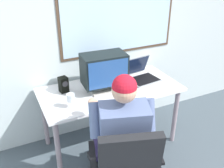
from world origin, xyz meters
name	(u,v)px	position (x,y,z in m)	size (l,w,h in m)	color
wall_rear	(98,21)	(0.01, 2.22, 1.35)	(5.98, 0.08, 2.67)	silver
desk	(110,95)	(-0.03, 1.81, 0.64)	(1.49, 0.71, 0.72)	gray
office_chair	(127,164)	(-0.30, 0.94, 0.52)	(0.65, 0.62, 0.91)	black
person_seated	(121,133)	(-0.23, 1.17, 0.65)	(0.65, 0.82, 1.24)	#312653
crt_monitor	(104,70)	(-0.10, 1.81, 0.95)	(0.46, 0.29, 0.40)	beige
laptop	(140,73)	(0.38, 1.89, 0.78)	(0.37, 0.37, 0.24)	gray
wine_glass	(71,98)	(-0.52, 1.62, 0.82)	(0.08, 0.08, 0.14)	silver
desk_speaker	(63,85)	(-0.50, 1.95, 0.80)	(0.10, 0.10, 0.16)	black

